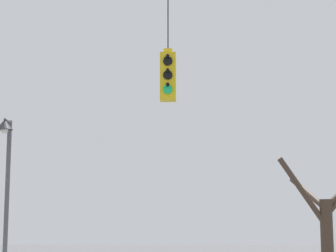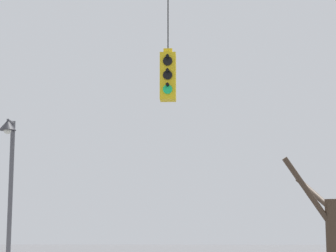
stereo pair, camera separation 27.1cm
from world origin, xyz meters
name	(u,v)px [view 2 (the right image)]	position (x,y,z in m)	size (l,w,h in m)	color
traffic_light_near_right_pole	(168,76)	(1.59, -0.46, 5.46)	(0.34, 0.58, 3.11)	yellow
street_lamp	(9,174)	(-2.73, 2.64, 3.63)	(0.45, 0.78, 5.06)	#515156
bare_tree	(331,228)	(6.49, 7.40, 2.27)	(3.14, 2.59, 4.55)	#423326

